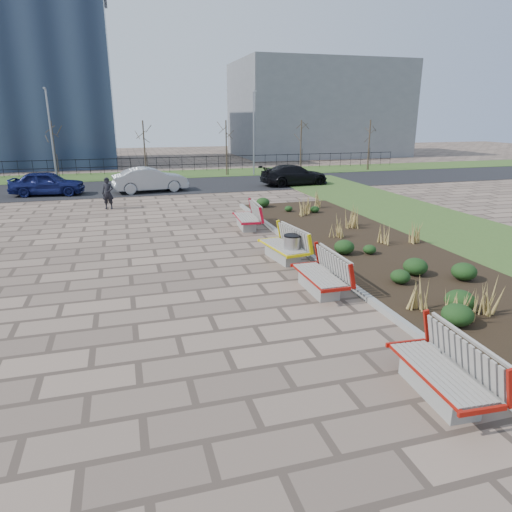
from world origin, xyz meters
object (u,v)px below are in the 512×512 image
object	(u,v)px
pedestrian	(108,193)
car_blue	(47,183)
bench_d	(246,216)
car_silver	(150,180)
lamp_west	(51,136)
litter_bin	(292,249)
bench_a	(440,368)
car_black	(294,175)
lamp_east	(254,134)
bench_c	(282,245)
bench_b	(319,273)

from	to	relation	value
pedestrian	car_blue	xyz separation A→B (m)	(-3.39, 5.05, -0.06)
bench_d	car_silver	xyz separation A→B (m)	(-3.10, 10.43, 0.23)
pedestrian	car_silver	xyz separation A→B (m)	(2.33, 4.70, -0.03)
lamp_west	litter_bin	bearing A→B (deg)	-66.55
bench_a	litter_bin	bearing A→B (deg)	91.86
bench_d	car_black	world-z (taller)	car_black
bench_a	car_blue	world-z (taller)	car_blue
car_blue	car_silver	world-z (taller)	car_silver
litter_bin	lamp_west	xyz separation A→B (m)	(-9.19, 21.19, 2.61)
litter_bin	pedestrian	world-z (taller)	pedestrian
pedestrian	car_black	size ratio (longest dim) A/B	0.34
bench_d	car_silver	world-z (taller)	car_silver
bench_a	lamp_east	size ratio (longest dim) A/B	0.35
car_silver	car_black	xyz separation A→B (m)	(9.19, 0.15, -0.06)
bench_c	litter_bin	size ratio (longest dim) A/B	2.41
bench_a	bench_d	size ratio (longest dim) A/B	1.00
bench_a	bench_c	xyz separation A→B (m)	(0.00, 7.64, 0.00)
bench_a	bench_b	xyz separation A→B (m)	(0.00, 4.82, 0.00)
bench_c	bench_d	bearing A→B (deg)	82.34
bench_b	car_black	xyz separation A→B (m)	(6.09, 17.82, 0.17)
bench_d	car_black	bearing A→B (deg)	64.15
litter_bin	car_black	distance (m)	16.46
bench_b	bench_a	bearing A→B (deg)	-89.98
bench_b	lamp_west	xyz separation A→B (m)	(-9.00, 23.64, 2.54)
bench_b	car_silver	bearing A→B (deg)	99.96
car_black	lamp_west	size ratio (longest dim) A/B	0.75
car_black	bench_d	bearing A→B (deg)	144.38
bench_a	lamp_east	bearing A→B (deg)	83.40
bench_a	bench_c	world-z (taller)	same
pedestrian	car_black	world-z (taller)	pedestrian
car_blue	car_black	distance (m)	14.91
car_silver	bench_a	bearing A→B (deg)	179.87
bench_b	pedestrian	bearing A→B (deg)	112.71
car_blue	lamp_east	distance (m)	15.10
lamp_west	lamp_east	distance (m)	14.00
bench_d	lamp_west	world-z (taller)	lamp_west
lamp_west	bench_a	bearing A→B (deg)	-72.45
lamp_east	bench_a	bearing A→B (deg)	-99.96
lamp_west	bench_b	bearing A→B (deg)	-69.16
bench_a	litter_bin	xyz separation A→B (m)	(0.19, 7.27, -0.07)
car_blue	bench_a	bearing A→B (deg)	-151.76
litter_bin	lamp_east	bearing A→B (deg)	77.21
bench_d	car_silver	size ratio (longest dim) A/B	0.49
pedestrian	lamp_east	bearing A→B (deg)	62.06
car_blue	bench_d	bearing A→B (deg)	-133.58
litter_bin	car_blue	bearing A→B (deg)	120.05
pedestrian	bench_a	bearing A→B (deg)	-56.64
bench_c	car_blue	size ratio (longest dim) A/B	0.53
bench_b	pedestrian	world-z (taller)	pedestrian
car_blue	car_silver	bearing A→B (deg)	-86.40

